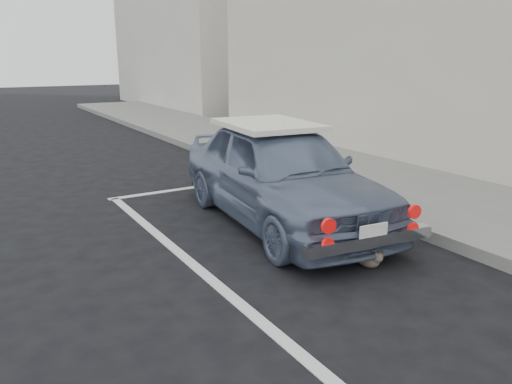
{
  "coord_description": "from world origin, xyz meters",
  "views": [
    {
      "loc": [
        -2.88,
        -1.11,
        2.16
      ],
      "look_at": [
        -0.2,
        3.34,
        0.75
      ],
      "focal_mm": 35.0,
      "sensor_mm": 36.0,
      "label": 1
    }
  ],
  "objects": [
    {
      "name": "pline_side",
      "position": [
        -0.9,
        3.0,
        0.0
      ],
      "size": [
        0.12,
        7.0,
        0.01
      ],
      "primitive_type": "cube",
      "color": "silver",
      "rests_on": "ground"
    },
    {
      "name": "cat",
      "position": [
        0.68,
        2.48,
        0.1
      ],
      "size": [
        0.2,
        0.43,
        0.23
      ],
      "rotation": [
        0.0,
        0.0,
        0.06
      ],
      "color": "#62564A",
      "rests_on": "ground"
    },
    {
      "name": "building_far",
      "position": [
        6.35,
        20.0,
        4.0
      ],
      "size": [
        3.5,
        10.0,
        8.0
      ],
      "primitive_type": "cube",
      "color": "beige",
      "rests_on": "ground"
    },
    {
      "name": "pline_front",
      "position": [
        0.5,
        6.5,
        0.0
      ],
      "size": [
        3.0,
        0.12,
        0.01
      ],
      "primitive_type": "cube",
      "color": "silver",
      "rests_on": "ground"
    },
    {
      "name": "retro_coupe",
      "position": [
        0.72,
        4.24,
        0.68
      ],
      "size": [
        1.98,
        4.09,
        1.34
      ],
      "rotation": [
        0.0,
        0.0,
        -0.1
      ],
      "color": "slate",
      "rests_on": "ground"
    }
  ]
}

